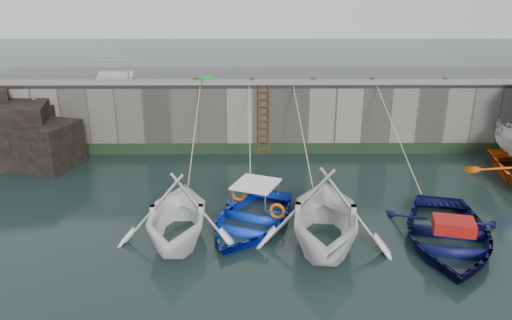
{
  "coord_description": "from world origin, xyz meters",
  "views": [
    {
      "loc": [
        -2.48,
        -11.57,
        7.36
      ],
      "look_at": [
        -2.36,
        5.76,
        1.2
      ],
      "focal_mm": 35.0,
      "sensor_mm": 36.0,
      "label": 1
    }
  ],
  "objects_px": {
    "bollard_a": "(195,81)",
    "boat_near_white": "(178,239)",
    "boat_near_blue": "(250,225)",
    "boat_near_blacktrim": "(323,243)",
    "boat_near_navy": "(446,242)",
    "bollard_e": "(445,81)",
    "ladder": "(263,120)",
    "bollard_b": "(252,81)",
    "bollard_d": "(372,81)",
    "fish_crate": "(207,80)",
    "bollard_c": "(313,81)"
  },
  "relations": [
    {
      "from": "bollard_a",
      "to": "boat_near_white",
      "type": "bearing_deg",
      "value": -88.41
    },
    {
      "from": "boat_near_blue",
      "to": "boat_near_blacktrim",
      "type": "distance_m",
      "value": 2.52
    },
    {
      "from": "boat_near_navy",
      "to": "bollard_e",
      "type": "bearing_deg",
      "value": 86.39
    },
    {
      "from": "ladder",
      "to": "bollard_e",
      "type": "bearing_deg",
      "value": 2.4
    },
    {
      "from": "bollard_a",
      "to": "boat_near_blacktrim",
      "type": "bearing_deg",
      "value": -61.69
    },
    {
      "from": "bollard_b",
      "to": "bollard_a",
      "type": "bearing_deg",
      "value": 180.0
    },
    {
      "from": "boat_near_navy",
      "to": "bollard_d",
      "type": "distance_m",
      "value": 9.19
    },
    {
      "from": "ladder",
      "to": "bollard_e",
      "type": "relative_size",
      "value": 11.43
    },
    {
      "from": "boat_near_blacktrim",
      "to": "fish_crate",
      "type": "bearing_deg",
      "value": 122.46
    },
    {
      "from": "boat_near_blacktrim",
      "to": "boat_near_navy",
      "type": "relative_size",
      "value": 0.94
    },
    {
      "from": "bollard_a",
      "to": "bollard_c",
      "type": "xyz_separation_m",
      "value": [
        5.2,
        0.0,
        0.0
      ]
    },
    {
      "from": "boat_near_blue",
      "to": "bollard_e",
      "type": "relative_size",
      "value": 16.45
    },
    {
      "from": "boat_near_blacktrim",
      "to": "bollard_d",
      "type": "height_order",
      "value": "bollard_d"
    },
    {
      "from": "bollard_a",
      "to": "bollard_c",
      "type": "height_order",
      "value": "same"
    },
    {
      "from": "bollard_b",
      "to": "bollard_d",
      "type": "distance_m",
      "value": 5.3
    },
    {
      "from": "boat_near_blue",
      "to": "bollard_c",
      "type": "bearing_deg",
      "value": 91.69
    },
    {
      "from": "boat_near_navy",
      "to": "bollard_e",
      "type": "height_order",
      "value": "bollard_e"
    },
    {
      "from": "fish_crate",
      "to": "bollard_e",
      "type": "xyz_separation_m",
      "value": [
        10.51,
        -0.05,
        -0.02
      ]
    },
    {
      "from": "bollard_c",
      "to": "bollard_d",
      "type": "distance_m",
      "value": 2.6
    },
    {
      "from": "boat_near_navy",
      "to": "bollard_a",
      "type": "relative_size",
      "value": 18.72
    },
    {
      "from": "fish_crate",
      "to": "bollard_c",
      "type": "relative_size",
      "value": 2.25
    },
    {
      "from": "bollard_c",
      "to": "bollard_e",
      "type": "relative_size",
      "value": 1.0
    },
    {
      "from": "ladder",
      "to": "bollard_d",
      "type": "relative_size",
      "value": 11.43
    },
    {
      "from": "boat_near_blue",
      "to": "bollard_a",
      "type": "height_order",
      "value": "bollard_a"
    },
    {
      "from": "boat_near_blue",
      "to": "boat_near_navy",
      "type": "distance_m",
      "value": 6.02
    },
    {
      "from": "boat_near_white",
      "to": "bollard_c",
      "type": "bearing_deg",
      "value": 57.84
    },
    {
      "from": "boat_near_blacktrim",
      "to": "bollard_a",
      "type": "bearing_deg",
      "value": 125.16
    },
    {
      "from": "boat_near_white",
      "to": "bollard_d",
      "type": "distance_m",
      "value": 11.7
    },
    {
      "from": "bollard_c",
      "to": "bollard_e",
      "type": "xyz_separation_m",
      "value": [
        5.8,
        0.0,
        0.0
      ]
    },
    {
      "from": "boat_near_navy",
      "to": "bollard_d",
      "type": "relative_size",
      "value": 18.72
    },
    {
      "from": "boat_near_navy",
      "to": "bollard_d",
      "type": "xyz_separation_m",
      "value": [
        -0.53,
        8.56,
        3.3
      ]
    },
    {
      "from": "boat_near_blue",
      "to": "fish_crate",
      "type": "distance_m",
      "value": 8.36
    },
    {
      "from": "boat_near_blacktrim",
      "to": "boat_near_navy",
      "type": "bearing_deg",
      "value": 7.4
    },
    {
      "from": "bollard_e",
      "to": "ladder",
      "type": "bearing_deg",
      "value": -177.6
    },
    {
      "from": "boat_near_blue",
      "to": "bollard_d",
      "type": "bearing_deg",
      "value": 76.21
    },
    {
      "from": "boat_near_navy",
      "to": "boat_near_blacktrim",
      "type": "bearing_deg",
      "value": -165.74
    },
    {
      "from": "boat_near_blue",
      "to": "boat_near_blacktrim",
      "type": "relative_size",
      "value": 0.93
    },
    {
      "from": "ladder",
      "to": "fish_crate",
      "type": "relative_size",
      "value": 5.09
    },
    {
      "from": "ladder",
      "to": "bollard_c",
      "type": "relative_size",
      "value": 11.43
    },
    {
      "from": "boat_near_navy",
      "to": "bollard_e",
      "type": "xyz_separation_m",
      "value": [
        2.67,
        8.56,
        3.3
      ]
    },
    {
      "from": "boat_near_navy",
      "to": "bollard_d",
      "type": "height_order",
      "value": "bollard_d"
    },
    {
      "from": "bollard_a",
      "to": "bollard_d",
      "type": "relative_size",
      "value": 1.0
    },
    {
      "from": "boat_near_blue",
      "to": "bollard_a",
      "type": "distance_m",
      "value": 8.43
    },
    {
      "from": "bollard_a",
      "to": "bollard_e",
      "type": "bearing_deg",
      "value": 0.0
    },
    {
      "from": "bollard_a",
      "to": "boat_near_navy",
      "type": "bearing_deg",
      "value": -45.77
    },
    {
      "from": "bollard_a",
      "to": "bollard_c",
      "type": "distance_m",
      "value": 5.2
    },
    {
      "from": "boat_near_navy",
      "to": "bollard_b",
      "type": "bearing_deg",
      "value": 137.98
    },
    {
      "from": "boat_near_blacktrim",
      "to": "bollard_e",
      "type": "distance_m",
      "value": 11.19
    },
    {
      "from": "boat_near_navy",
      "to": "fish_crate",
      "type": "distance_m",
      "value": 12.11
    },
    {
      "from": "bollard_c",
      "to": "bollard_d",
      "type": "xyz_separation_m",
      "value": [
        2.6,
        0.0,
        0.0
      ]
    }
  ]
}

